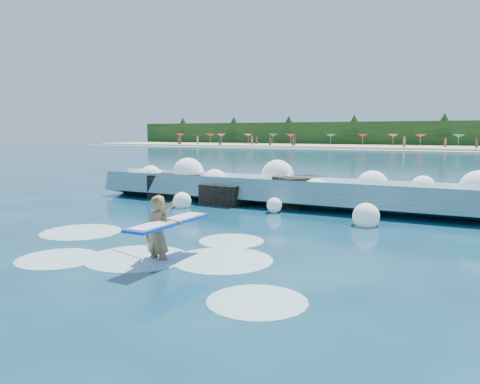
{
  "coord_description": "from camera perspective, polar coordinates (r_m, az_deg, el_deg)",
  "views": [
    {
      "loc": [
        7.57,
        -9.45,
        2.86
      ],
      "look_at": [
        1.5,
        2.0,
        1.2
      ],
      "focal_mm": 35.0,
      "sensor_mm": 36.0,
      "label": 1
    }
  ],
  "objects": [
    {
      "name": "wave_spray",
      "position": [
        18.52,
        5.18,
        1.17
      ],
      "size": [
        14.57,
        4.32,
        1.87
      ],
      "color": "white",
      "rests_on": "ground"
    },
    {
      "name": "ground",
      "position": [
        12.44,
        -10.54,
        -6.12
      ],
      "size": [
        200.0,
        200.0,
        0.0
      ],
      "primitive_type": "plane",
      "color": "#07273F",
      "rests_on": "ground"
    },
    {
      "name": "surf_foam",
      "position": [
        11.44,
        -10.94,
        -7.31
      ],
      "size": [
        8.97,
        5.46,
        0.12
      ],
      "color": "silver",
      "rests_on": "ground"
    },
    {
      "name": "beachgoers",
      "position": [
        85.38,
        26.17,
        5.39
      ],
      "size": [
        98.38,
        13.44,
        1.91
      ],
      "color": "#3F332D",
      "rests_on": "ground"
    },
    {
      "name": "beach_umbrellas",
      "position": [
        89.83,
        23.27,
        6.33
      ],
      "size": [
        112.3,
        6.78,
        0.5
      ],
      "color": "red",
      "rests_on": "ground"
    },
    {
      "name": "breaking_wave",
      "position": [
        18.58,
        5.78,
        -0.04
      ],
      "size": [
        16.54,
        2.64,
        1.43
      ],
      "color": "teal",
      "rests_on": "ground"
    },
    {
      "name": "wet_band",
      "position": [
        76.87,
        22.35,
        4.66
      ],
      "size": [
        140.0,
        5.0,
        0.08
      ],
      "primitive_type": "cube",
      "color": "silver",
      "rests_on": "ground"
    },
    {
      "name": "rock_cluster",
      "position": [
        19.6,
        -1.66,
        0.13
      ],
      "size": [
        8.25,
        3.09,
        1.31
      ],
      "color": "black",
      "rests_on": "ground"
    },
    {
      "name": "treeline",
      "position": [
        97.74,
        23.67,
        6.49
      ],
      "size": [
        140.0,
        4.0,
        5.0
      ],
      "primitive_type": "cube",
      "color": "black",
      "rests_on": "ground"
    },
    {
      "name": "beach",
      "position": [
        87.82,
        23.08,
        4.99
      ],
      "size": [
        140.0,
        20.0,
        0.4
      ],
      "primitive_type": "cube",
      "color": "tan",
      "rests_on": "ground"
    },
    {
      "name": "surfer_with_board",
      "position": [
        10.55,
        -9.69,
        -4.86
      ],
      "size": [
        0.9,
        2.92,
        1.78
      ],
      "color": "olive",
      "rests_on": "ground"
    }
  ]
}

